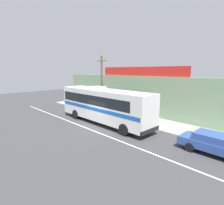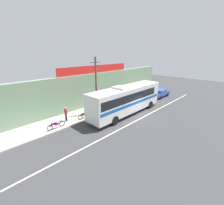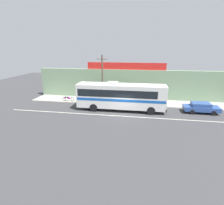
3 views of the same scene
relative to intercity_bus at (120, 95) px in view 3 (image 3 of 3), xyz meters
The scene contains 12 objects.
ground_plane 2.61m from the intercity_bus, 69.10° to the right, with size 70.00×70.00×0.00m, color #3A3A3D.
sidewalk_slab 4.25m from the intercity_bus, 81.32° to the left, with size 30.00×3.60×0.14m, color #A8A399.
storefront_facade 5.90m from the intercity_bus, 84.47° to the left, with size 30.00×0.70×4.80m, color gray.
storefront_billboard 6.72m from the intercity_bus, 88.98° to the left, with size 12.53×0.12×1.10m, color red.
road_center_stripe 3.13m from the intercity_bus, 76.06° to the right, with size 30.00×0.14×0.01m, color silver.
intercity_bus is the anchor object (origin of this frame).
parked_car 10.58m from the intercity_bus, ahead, with size 4.37×1.83×1.37m.
utility_pole 4.18m from the intercity_bus, 140.89° to the left, with size 1.60×0.22×7.06m.
motorcycle_red 5.67m from the intercity_bus, 153.15° to the left, with size 1.82×0.56×0.94m.
motorcycle_green 8.99m from the intercity_bus, 163.83° to the left, with size 1.96×0.56×0.94m.
pedestrian_far_right 7.64m from the intercity_bus, 153.66° to the left, with size 0.30×0.48×1.68m.
pedestrian_by_curb 3.41m from the intercity_bus, 76.70° to the left, with size 0.30×0.48×1.70m.
Camera 3 is at (2.14, -21.44, 8.11)m, focal length 28.67 mm.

